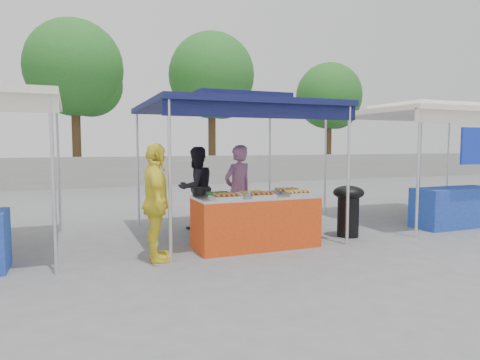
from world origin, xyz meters
name	(u,v)px	position (x,y,z in m)	size (l,w,h in m)	color
ground_plane	(253,246)	(0.00, 0.00, 0.00)	(80.00, 80.00, 0.00)	slate
back_wall	(145,171)	(0.00, 11.00, 0.60)	(40.00, 0.25, 1.20)	gray
main_canopy	(233,107)	(0.00, 0.97, 2.37)	(3.20, 3.20, 2.57)	silver
neighbor_stall_right	(435,148)	(4.50, 0.57, 1.60)	(3.20, 3.20, 2.57)	silver
tree_1	(78,72)	(-2.35, 12.78, 4.65)	(3.96, 3.96, 6.80)	#4A351C
tree_2	(214,79)	(3.72, 13.23, 4.77)	(4.05, 4.05, 6.96)	#4A351C
tree_3	(331,99)	(10.32, 13.32, 4.11)	(3.55, 3.50, 6.02)	#4A351C
vendor_table	(256,221)	(0.00, -0.10, 0.43)	(2.00, 0.80, 0.85)	#DF4214
food_tray_fl	(227,197)	(-0.60, -0.34, 0.88)	(0.42, 0.30, 0.07)	white
food_tray_fm	(261,195)	(-0.02, -0.34, 0.88)	(0.42, 0.30, 0.07)	white
food_tray_fr	(298,193)	(0.63, -0.34, 0.88)	(0.42, 0.30, 0.07)	white
food_tray_bl	(219,195)	(-0.61, -0.03, 0.88)	(0.42, 0.30, 0.07)	white
food_tray_bm	(252,193)	(-0.04, -0.02, 0.88)	(0.42, 0.30, 0.07)	white
food_tray_br	(286,191)	(0.62, 0.01, 0.88)	(0.42, 0.30, 0.07)	white
cooking_pot	(200,191)	(-0.85, 0.24, 0.92)	(0.23, 0.23, 0.13)	black
skewer_cup	(250,195)	(-0.19, -0.29, 0.89)	(0.07, 0.07, 0.09)	silver
wok_burner	(348,206)	(1.89, 0.02, 0.56)	(0.56, 0.56, 0.94)	black
crate_left	(221,235)	(-0.43, 0.43, 0.13)	(0.44, 0.31, 0.26)	#1732BB
crate_right	(261,232)	(0.32, 0.40, 0.13)	(0.45, 0.31, 0.27)	#1732BB
crate_stacked	(261,217)	(0.32, 0.40, 0.39)	(0.41, 0.29, 0.25)	#1732BB
vendor_woman	(238,191)	(0.06, 0.84, 0.83)	(0.61, 0.40, 1.67)	#9E648D
helper_man	(196,188)	(-0.47, 1.77, 0.82)	(0.80, 0.62, 1.64)	#222228
customer_person	(156,203)	(-1.67, -0.35, 0.85)	(1.00, 0.42, 1.70)	yellow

